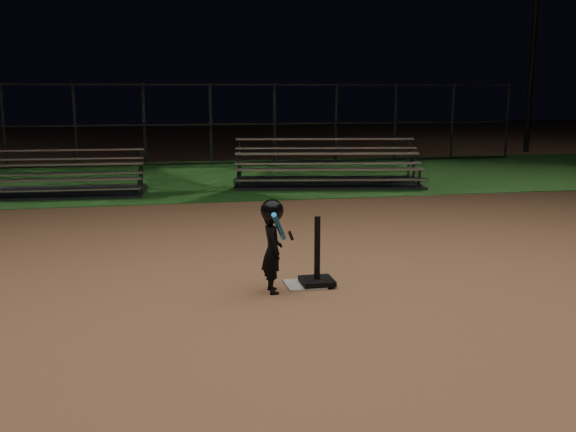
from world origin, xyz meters
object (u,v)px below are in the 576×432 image
(batting_tee, at_px, (317,271))
(bleacher_right, at_px, (327,175))
(light_pole_right, at_px, (536,15))
(home_plate, at_px, (305,285))
(child_batter, at_px, (272,243))
(bleacher_left, at_px, (54,185))

(batting_tee, bearing_deg, bleacher_right, 74.40)
(batting_tee, height_order, light_pole_right, light_pole_right)
(home_plate, xyz_separation_m, bleacher_right, (2.41, 8.09, 0.21))
(child_batter, bearing_deg, bleacher_left, 20.74)
(batting_tee, height_order, child_batter, child_batter)
(batting_tee, distance_m, child_batter, 0.70)
(bleacher_right, relative_size, light_pole_right, 0.58)
(home_plate, distance_m, bleacher_right, 8.45)
(batting_tee, bearing_deg, child_batter, -165.58)
(home_plate, relative_size, batting_tee, 0.56)
(child_batter, xyz_separation_m, light_pole_right, (12.42, 15.12, 4.37))
(home_plate, xyz_separation_m, child_batter, (-0.42, -0.17, 0.56))
(bleacher_left, bearing_deg, light_pole_right, 27.24)
(child_batter, bearing_deg, batting_tee, -78.54)
(home_plate, relative_size, light_pole_right, 0.05)
(bleacher_left, xyz_separation_m, bleacher_right, (6.34, 0.27, 0.03))
(home_plate, height_order, light_pole_right, light_pole_right)
(bleacher_right, xyz_separation_m, light_pole_right, (9.59, 6.85, 4.72))
(light_pole_right, bearing_deg, home_plate, -128.77)
(batting_tee, height_order, bleacher_left, bleacher_left)
(bleacher_right, bearing_deg, child_batter, -99.46)
(home_plate, bearing_deg, bleacher_right, 73.42)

